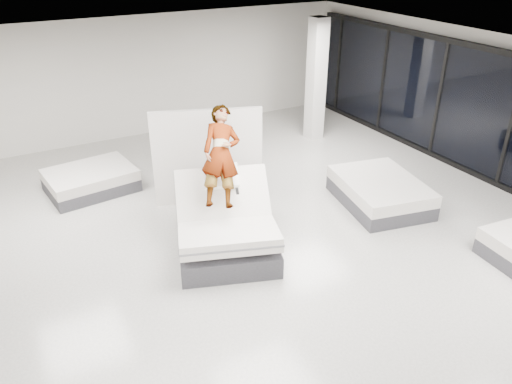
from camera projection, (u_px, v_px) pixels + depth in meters
room at (271, 177)px, 7.97m from camera, size 14.00×14.04×3.20m
hero_bed at (225, 228)px, 8.82m from camera, size 2.29×2.62×1.41m
person at (222, 171)px, 8.66m from camera, size 1.19×1.83×1.50m
remote at (237, 191)px, 8.50m from camera, size 0.09×0.15×0.08m
divider_panel at (208, 157)px, 10.12m from camera, size 2.13×0.84×2.02m
flat_bed_right_far at (380, 192)px, 10.35m from camera, size 1.86×2.26×0.55m
flat_bed_left_far at (91, 180)px, 10.91m from camera, size 1.94×1.55×0.49m
column at (316, 80)px, 13.17m from camera, size 0.40×0.40×3.20m
storefront_glazing at (512, 125)px, 10.54m from camera, size 0.12×13.40×2.92m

